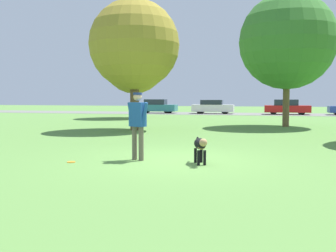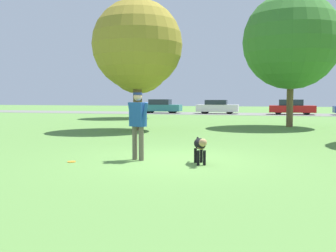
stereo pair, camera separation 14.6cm
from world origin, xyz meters
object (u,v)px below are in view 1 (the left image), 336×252
frisbee (71,162)px  tree_mid_center (287,41)px  parked_car_white (213,107)px  parked_car_teal (157,106)px  tree_near_left (134,45)px  parked_car_red (287,107)px  dog (200,145)px  tree_far_left (134,62)px  person (138,120)px

frisbee → tree_mid_center: (5.56, 13.72, 4.62)m
frisbee → tree_mid_center: tree_mid_center is taller
frisbee → parked_car_white: bearing=91.4°
frisbee → parked_car_teal: (-6.49, 29.52, 0.67)m
tree_near_left → parked_car_red: (7.89, 19.81, -3.46)m
parked_car_red → tree_near_left: bearing=-111.6°
tree_near_left → parked_car_teal: size_ratio=1.56×
frisbee → parked_car_teal: parked_car_teal is taller
dog → frisbee: dog is taller
dog → parked_car_white: (-3.88, 28.82, 0.20)m
dog → parked_car_teal: size_ratio=0.24×
frisbee → tree_near_left: bearing=100.2°
tree_far_left → person: bearing=-70.2°
frisbee → parked_car_teal: size_ratio=0.05×
person → tree_near_left: size_ratio=0.27×
tree_far_left → tree_mid_center: bearing=-30.0°
person → parked_car_teal: size_ratio=0.43×
dog → parked_car_teal: parked_car_teal is taller
tree_mid_center → parked_car_white: bearing=111.9°
parked_car_white → dog: bearing=-84.0°
tree_near_left → parked_car_red: bearing=68.3°
person → tree_mid_center: (4.07, 12.97, 3.59)m
tree_far_left → parked_car_teal: bearing=96.1°
person → parked_car_teal: person is taller
tree_mid_center → parked_car_red: size_ratio=1.77×
tree_near_left → parked_car_white: 20.20m
dog → tree_mid_center: size_ratio=0.13×
frisbee → tree_far_left: bearing=105.3°
frisbee → tree_far_left: (-5.49, 20.10, 4.28)m
tree_mid_center → tree_far_left: (-11.05, 6.38, -0.34)m
tree_mid_center → tree_near_left: bearing=-149.9°
tree_far_left → parked_car_white: size_ratio=1.66×
person → dog: size_ratio=1.79×
frisbee → tree_far_left: 21.27m
person → tree_mid_center: size_ratio=0.24×
parked_car_red → parked_car_white: bearing=179.5°
person → frisbee: bearing=-128.7°
tree_mid_center → parked_car_teal: (-12.05, 15.79, -3.95)m
parked_car_red → tree_far_left: bearing=-141.6°
tree_far_left → parked_car_red: (11.67, 9.21, -3.61)m
tree_mid_center → parked_car_red: 16.09m
parked_car_teal → parked_car_white: bearing=-3.6°
frisbee → tree_mid_center: 15.51m
dog → tree_near_left: 10.82m
dog → tree_mid_center: tree_mid_center is taller
tree_near_left → parked_car_white: size_ratio=1.57×
tree_far_left → parked_car_red: size_ratio=1.64×
frisbee → tree_near_left: (-1.71, 9.50, 4.13)m
tree_mid_center → tree_far_left: tree_mid_center is taller
parked_car_red → tree_mid_center: bearing=-92.2°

